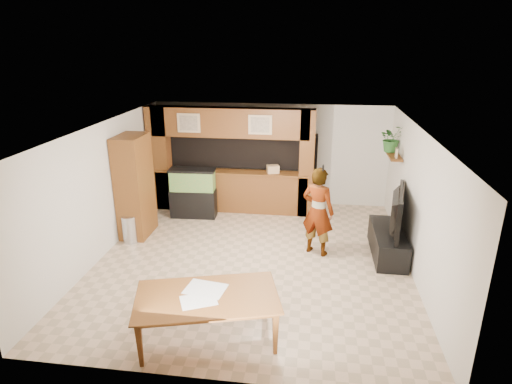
# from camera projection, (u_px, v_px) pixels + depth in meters

# --- Properties ---
(floor) EXTENTS (6.50, 6.50, 0.00)m
(floor) POSITION_uv_depth(u_px,v_px,m) (253.00, 258.00, 8.49)
(floor) COLOR #CAAA8C
(floor) RESTS_ON ground
(ceiling) EXTENTS (6.50, 6.50, 0.00)m
(ceiling) POSITION_uv_depth(u_px,v_px,m) (253.00, 129.00, 7.62)
(ceiling) COLOR white
(ceiling) RESTS_ON wall_back
(wall_back) EXTENTS (6.00, 0.00, 6.00)m
(wall_back) POSITION_uv_depth(u_px,v_px,m) (271.00, 154.00, 11.09)
(wall_back) COLOR silver
(wall_back) RESTS_ON floor
(wall_left) EXTENTS (0.00, 6.50, 6.50)m
(wall_left) POSITION_uv_depth(u_px,v_px,m) (103.00, 190.00, 8.44)
(wall_left) COLOR silver
(wall_left) RESTS_ON floor
(wall_right) EXTENTS (0.00, 6.50, 6.50)m
(wall_right) POSITION_uv_depth(u_px,v_px,m) (418.00, 205.00, 7.68)
(wall_right) COLOR silver
(wall_right) RESTS_ON floor
(partition) EXTENTS (4.20, 0.99, 2.60)m
(partition) POSITION_uv_depth(u_px,v_px,m) (230.00, 159.00, 10.63)
(partition) COLOR brown
(partition) RESTS_ON floor
(wall_clock) EXTENTS (0.05, 0.25, 0.25)m
(wall_clock) POSITION_uv_depth(u_px,v_px,m) (123.00, 149.00, 9.16)
(wall_clock) COLOR black
(wall_clock) RESTS_ON wall_left
(wall_shelf) EXTENTS (0.25, 0.90, 0.04)m
(wall_shelf) POSITION_uv_depth(u_px,v_px,m) (394.00, 156.00, 9.38)
(wall_shelf) COLOR brown
(wall_shelf) RESTS_ON wall_right
(pantry_cabinet) EXTENTS (0.56, 0.91, 2.23)m
(pantry_cabinet) POSITION_uv_depth(u_px,v_px,m) (135.00, 186.00, 9.23)
(pantry_cabinet) COLOR brown
(pantry_cabinet) RESTS_ON floor
(trash_can) EXTENTS (0.33, 0.33, 0.60)m
(trash_can) POSITION_uv_depth(u_px,v_px,m) (130.00, 229.00, 9.11)
(trash_can) COLOR #B2B2B7
(trash_can) RESTS_ON floor
(aquarium) EXTENTS (1.09, 0.41, 1.21)m
(aquarium) POSITION_uv_depth(u_px,v_px,m) (193.00, 194.00, 10.33)
(aquarium) COLOR black
(aquarium) RESTS_ON floor
(tv_stand) EXTENTS (0.58, 1.59, 0.53)m
(tv_stand) POSITION_uv_depth(u_px,v_px,m) (387.00, 243.00, 8.56)
(tv_stand) COLOR black
(tv_stand) RESTS_ON floor
(television) EXTENTS (0.47, 1.49, 0.86)m
(television) POSITION_uv_depth(u_px,v_px,m) (391.00, 211.00, 8.33)
(television) COLOR black
(television) RESTS_ON tv_stand
(photo_frame) EXTENTS (0.03, 0.16, 0.21)m
(photo_frame) POSITION_uv_depth(u_px,v_px,m) (396.00, 153.00, 9.09)
(photo_frame) COLOR tan
(photo_frame) RESTS_ON wall_shelf
(potted_plant) EXTENTS (0.70, 0.66, 0.61)m
(potted_plant) POSITION_uv_depth(u_px,v_px,m) (392.00, 138.00, 9.54)
(potted_plant) COLOR #2B6428
(potted_plant) RESTS_ON wall_shelf
(person) EXTENTS (0.78, 0.66, 1.81)m
(person) POSITION_uv_depth(u_px,v_px,m) (318.00, 212.00, 8.43)
(person) COLOR tan
(person) RESTS_ON floor
(microphone) EXTENTS (0.03, 0.09, 0.15)m
(microphone) POSITION_uv_depth(u_px,v_px,m) (323.00, 168.00, 7.96)
(microphone) COLOR black
(microphone) RESTS_ON person
(dining_table) EXTENTS (2.23, 1.61, 0.70)m
(dining_table) POSITION_uv_depth(u_px,v_px,m) (208.00, 319.00, 6.08)
(dining_table) COLOR brown
(dining_table) RESTS_ON floor
(newspaper_a) EXTENTS (0.63, 0.50, 0.01)m
(newspaper_a) POSITION_uv_depth(u_px,v_px,m) (205.00, 289.00, 6.17)
(newspaper_a) COLOR silver
(newspaper_a) RESTS_ON dining_table
(newspaper_b) EXTENTS (0.59, 0.53, 0.01)m
(newspaper_b) POSITION_uv_depth(u_px,v_px,m) (199.00, 301.00, 5.89)
(newspaper_b) COLOR silver
(newspaper_b) RESTS_ON dining_table
(counter_box) EXTENTS (0.33, 0.27, 0.19)m
(counter_box) POSITION_uv_depth(u_px,v_px,m) (273.00, 169.00, 10.38)
(counter_box) COLOR tan
(counter_box) RESTS_ON partition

